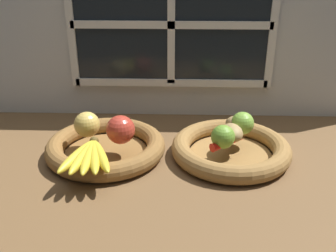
{
  "coord_description": "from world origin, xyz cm",
  "views": [
    {
      "loc": [
        2.94,
        -93.7,
        51.27
      ],
      "look_at": [
        -0.08,
        -1.23,
        9.06
      ],
      "focal_mm": 40.37,
      "sensor_mm": 36.0,
      "label": 1
    }
  ],
  "objects": [
    {
      "name": "apple_red_right",
      "position": [
        -12.6,
        -3.65,
        8.92
      ],
      "size": [
        7.72,
        7.72,
        7.72
      ],
      "primitive_type": "sphere",
      "color": "#B73828",
      "rests_on": "fruit_bowl_left"
    },
    {
      "name": "apple_golden_left",
      "position": [
        -22.42,
        -0.16,
        8.62
      ],
      "size": [
        7.12,
        7.12,
        7.12
      ],
      "primitive_type": "sphere",
      "color": "#DBB756",
      "rests_on": "fruit_bowl_left"
    },
    {
      "name": "fruit_bowl_right",
      "position": [
        17.22,
        -1.23,
        2.35
      ],
      "size": [
        32.76,
        32.76,
        5.06
      ],
      "color": "olive",
      "rests_on": "ground_plane"
    },
    {
      "name": "lime_far",
      "position": [
        20.61,
        3.14,
        8.27
      ],
      "size": [
        6.41,
        6.41,
        6.41
      ],
      "primitive_type": "sphere",
      "color": "#7AAD3D",
      "rests_on": "fruit_bowl_right"
    },
    {
      "name": "chili_pepper",
      "position": [
        15.82,
        -5.37,
        6.22
      ],
      "size": [
        10.18,
        7.54,
        2.32
      ],
      "primitive_type": "cone",
      "rotation": [
        0.0,
        1.57,
        0.56
      ],
      "color": "red",
      "rests_on": "fruit_bowl_right"
    },
    {
      "name": "potato_large",
      "position": [
        17.22,
        -1.23,
        7.35
      ],
      "size": [
        7.07,
        8.64,
        4.57
      ],
      "primitive_type": "ellipsoid",
      "rotation": [
        0.0,
        0.0,
        4.9
      ],
      "color": "#A38451",
      "rests_on": "fruit_bowl_right"
    },
    {
      "name": "fruit_bowl_left",
      "position": [
        -17.37,
        -1.23,
        2.35
      ],
      "size": [
        33.08,
        33.08,
        5.06
      ],
      "color": "brown",
      "rests_on": "ground_plane"
    },
    {
      "name": "lime_near",
      "position": [
        14.31,
        -5.59,
        8.19
      ],
      "size": [
        6.26,
        6.26,
        6.26
      ],
      "primitive_type": "sphere",
      "color": "#6B9E33",
      "rests_on": "fruit_bowl_right"
    },
    {
      "name": "back_wall",
      "position": [
        0.0,
        29.77,
        27.88
      ],
      "size": [
        140.0,
        4.6,
        55.0
      ],
      "color": "silver",
      "rests_on": "ground_plane"
    },
    {
      "name": "ground_plane",
      "position": [
        0.0,
        0.0,
        -1.5
      ],
      "size": [
        140.0,
        90.0,
        3.0
      ],
      "primitive_type": "cube",
      "color": "brown"
    },
    {
      "name": "potato_back",
      "position": [
        19.47,
        3.73,
        7.51
      ],
      "size": [
        9.03,
        8.53,
        4.89
      ],
      "primitive_type": "ellipsoid",
      "rotation": [
        0.0,
        0.0,
        2.55
      ],
      "color": "#A38451",
      "rests_on": "fruit_bowl_right"
    },
    {
      "name": "banana_bunch_front",
      "position": [
        -19.05,
        -13.54,
        6.37
      ],
      "size": [
        13.85,
        18.32,
        2.62
      ],
      "color": "yellow",
      "rests_on": "fruit_bowl_left"
    }
  ]
}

